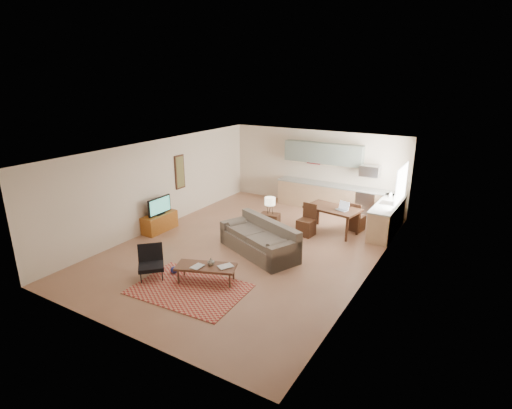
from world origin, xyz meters
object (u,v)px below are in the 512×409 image
Objects in this scene: coffee_table at (206,274)px; tv_credenza at (160,222)px; armchair at (151,263)px; console_table at (270,224)px; sofa at (259,238)px; dining_table at (332,220)px.

tv_credenza is (-3.17, 1.81, 0.06)m from coffee_table.
console_table is (1.05, 3.78, -0.06)m from armchair.
armchair is at bearing -96.87° from sofa.
tv_credenza is (-3.40, -0.15, -0.16)m from sofa.
coffee_table is at bearing -22.58° from armchair.
sofa is 1.37m from console_table.
console_table is (-0.39, 1.31, -0.11)m from sofa.
console_table reaches higher than tv_credenza.
tv_credenza is at bearing 128.61° from coffee_table.
dining_table is (1.37, 4.35, 0.19)m from coffee_table.
console_table is at bearing -135.50° from dining_table.
sofa reaches higher than dining_table.
dining_table reaches higher than armchair.
armchair is 5.49m from dining_table.
coffee_table is 0.87× the size of dining_table.
coffee_table is at bearing -97.92° from dining_table.
dining_table is (1.14, 2.38, -0.03)m from sofa.
sofa is 2.13× the size of tv_credenza.
sofa is at bearing 2.56° from tv_credenza.
console_table is at bearing 25.99° from tv_credenza.
sofa is at bearing 14.75° from armchair.
coffee_table is at bearing -73.21° from sofa.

